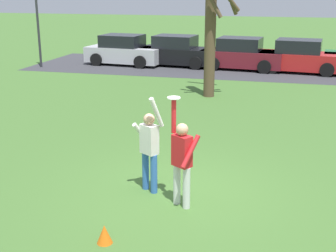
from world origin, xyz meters
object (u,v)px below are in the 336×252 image
Objects in this scene: person_defender at (149,146)px; parked_car_maroon at (242,55)px; parked_car_black at (177,52)px; lamppost_by_lot at (37,17)px; bare_tree_tall at (212,25)px; parked_car_red at (300,57)px; person_catcher at (182,158)px; frisbee_disc at (174,98)px; parked_car_silver at (124,51)px; field_cone_orange at (105,234)px.

parked_car_maroon is (0.40, 15.33, -0.25)m from person_defender.
person_defender reaches higher than parked_car_black.
person_defender is at bearing -85.54° from parked_car_maroon.
lamppost_by_lot is at bearing -155.78° from parked_car_black.
bare_tree_tall is 1.37× the size of lamppost_by_lot.
parked_car_red is at bearing 1.82° from parked_car_black.
parked_car_maroon is at bearing -55.57° from person_catcher.
bare_tree_tall is at bearing -60.99° from parked_car_black.
bare_tree_tall is at bearing 94.59° from frisbee_disc.
parked_car_maroon is at bearing 6.49° from parked_car_silver.
person_defender is (-0.78, 0.51, -0.00)m from person_catcher.
parked_car_maroon is 1.00× the size of parked_car_red.
field_cone_orange is at bearing 93.37° from person_catcher.
lamppost_by_lot reaches higher than frisbee_disc.
person_defender reaches higher than field_cone_orange.
parked_car_silver reaches higher than field_cone_orange.
parked_car_silver is at bearing 108.21° from field_cone_orange.
person_catcher reaches higher than field_cone_orange.
person_defender is 1.32m from frisbee_disc.
person_defender is at bearing 0.00° from person_catcher.
bare_tree_tall is 18.30× the size of field_cone_orange.
parked_car_black is at bearing -178.18° from parked_car_red.
parked_car_red is 1.00× the size of lamppost_by_lot.
bare_tree_tall is (-0.55, -6.51, 1.97)m from parked_car_maroon.
parked_car_maroon reaches higher than field_cone_orange.
frisbee_disc is (0.59, -0.39, 1.11)m from person_defender.
person_defender is 15.51m from parked_car_red.
person_catcher is 0.36× the size of bare_tree_tall.
parked_car_maroon is 17.49m from field_cone_orange.
lamppost_by_lot is at bearing -19.48° from person_catcher.
bare_tree_tall is (-0.14, 8.81, 1.72)m from person_defender.
lamppost_by_lot is at bearing 122.03° from field_cone_orange.
person_defender reaches higher than parked_car_red.
parked_car_red is (2.88, -0.18, 0.00)m from parked_car_maroon.
parked_car_black is 3.45m from parked_car_maroon.
person_defender is at bearing 146.94° from frisbee_disc.
parked_car_maroon is (-0.38, 15.84, -0.25)m from person_catcher.
frisbee_disc is at bearing -52.79° from lamppost_by_lot.
frisbee_disc is 17.27m from lamppost_by_lot.
parked_car_silver is 1.00× the size of lamppost_by_lot.
parked_car_silver is 18.34m from field_cone_orange.
lamppost_by_lot is at bearing 154.87° from bare_tree_tall.
person_defender is 8.98m from bare_tree_tall.
parked_car_black is at bearing -178.72° from parked_car_maroon.
parked_car_maroon is (3.44, -0.28, 0.00)m from parked_car_black.
frisbee_disc is at bearing -85.41° from bare_tree_tall.
parked_car_silver and parked_car_black have the same top height.
person_catcher is at bearing -61.15° from parked_car_silver.
parked_car_red is (2.50, 15.66, -0.25)m from person_catcher.
parked_car_red is (3.29, 15.15, -0.25)m from person_defender.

